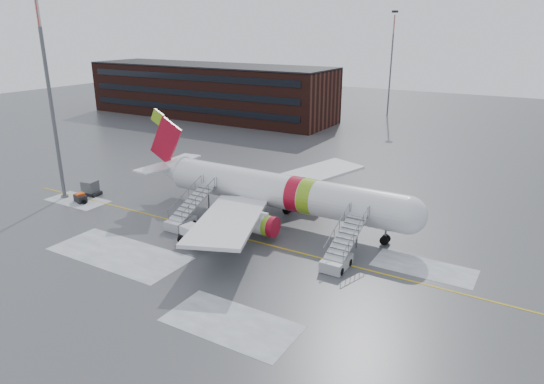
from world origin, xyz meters
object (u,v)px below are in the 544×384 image
Objects in this scene: airstair_fwd at (340,254)px; baggage_tractor at (80,198)px; uld_container at (90,188)px; light_mast_near at (49,90)px; airstair_aft at (185,216)px; airliner at (274,191)px; pushback_tug at (193,236)px.

airstair_fwd is 3.24× the size of baggage_tractor.
light_mast_near reaches higher than uld_container.
airstair_aft is 3.24× the size of baggage_tractor.
pushback_tug is (-3.72, -9.66, -2.62)m from airliner.
uld_container is at bearing 167.17° from pushback_tug.
airliner is at bearing 41.43° from airstair_aft.
airstair_aft is at bearing -138.57° from airliner.
airliner is 12.85m from airstair_fwd.
pushback_tug is 0.13× the size of light_mast_near.
pushback_tug is 1.33× the size of uld_container.
airstair_aft is at bearing 139.73° from pushback_tug.
baggage_tractor is (-19.81, 2.28, -0.30)m from pushback_tug.
light_mast_near is at bearing 173.92° from pushback_tug.
airstair_fwd is at bearing 0.00° from airstair_aft.
airstair_aft is 2.99× the size of uld_container.
airstair_fwd is 1.00× the size of airstair_aft.
uld_container reaches higher than baggage_tractor.
airstair_fwd is 0.29× the size of light_mast_near.
baggage_tractor is (-16.12, -0.85, -0.56)m from airstair_aft.
airliner is 24.83m from baggage_tractor.
uld_container is 0.10× the size of light_mast_near.
airliner reaches higher than pushback_tug.
airstair_fwd is 35.47m from uld_container.
pushback_tug is (3.69, -3.13, -0.27)m from airstair_aft.
uld_container is 12.99m from light_mast_near.
airliner is 4.55× the size of airstair_aft.
airstair_aft reaches higher than pushback_tug.
baggage_tractor is (-34.33, -0.85, -0.56)m from airstair_fwd.
airstair_fwd is at bearing -31.16° from airliner.
pushback_tug is at bearing -167.86° from airstair_fwd.
pushback_tug is 26.47m from light_mast_near.
pushback_tug is at bearing -40.27° from airstair_aft.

